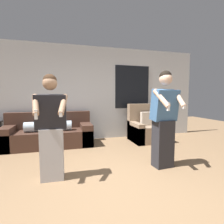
# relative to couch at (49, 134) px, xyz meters

# --- Properties ---
(ground_plane) EXTENTS (14.00, 14.00, 0.00)m
(ground_plane) POSITION_rel_couch_xyz_m (1.14, -2.59, -0.31)
(ground_plane) COLOR #846647
(wall_back) EXTENTS (6.74, 0.07, 2.70)m
(wall_back) POSITION_rel_couch_xyz_m (1.16, 0.46, 1.05)
(wall_back) COLOR silver
(wall_back) RESTS_ON ground_plane
(couch) EXTENTS (2.13, 0.85, 0.85)m
(couch) POSITION_rel_couch_xyz_m (0.00, 0.00, 0.00)
(couch) COLOR #472D23
(couch) RESTS_ON ground_plane
(armchair) EXTENTS (0.93, 0.84, 1.04)m
(armchair) POSITION_rel_couch_xyz_m (2.64, -0.19, 0.03)
(armchair) COLOR #937A60
(armchair) RESTS_ON ground_plane
(person_left) EXTENTS (0.51, 0.47, 1.60)m
(person_left) POSITION_rel_couch_xyz_m (0.18, -1.92, 0.49)
(person_left) COLOR #B2B2B7
(person_left) RESTS_ON ground_plane
(person_right) EXTENTS (0.50, 0.50, 1.71)m
(person_right) POSITION_rel_couch_xyz_m (2.07, -1.96, 0.56)
(person_right) COLOR #28282D
(person_right) RESTS_ON ground_plane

